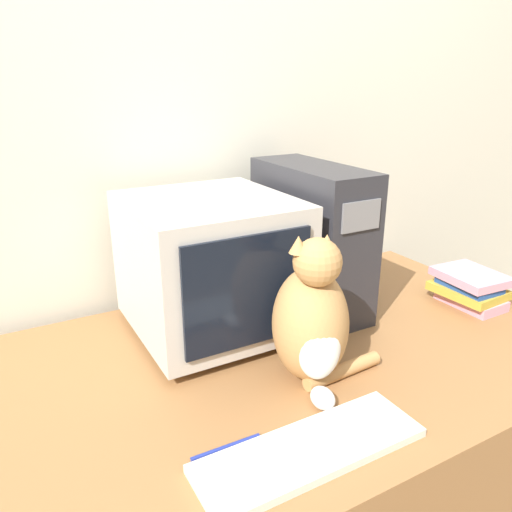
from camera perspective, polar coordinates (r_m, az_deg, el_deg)
wall_back at (r=1.62m, az=-5.52°, el=14.10°), size 7.00×0.05×2.50m
desk at (r=1.55m, az=4.37°, el=-22.43°), size 1.54×0.94×0.74m
crt_monitor at (r=1.35m, az=-5.23°, el=-1.02°), size 0.41×0.44×0.38m
computer_tower at (r=1.50m, az=6.24°, el=2.06°), size 0.17×0.43×0.44m
keyboard at (r=1.02m, az=6.26°, el=-21.13°), size 0.46×0.15×0.02m
cat at (r=1.15m, az=6.44°, el=-7.42°), size 0.29×0.28×0.36m
book_stack at (r=1.69m, az=23.24°, el=-3.38°), size 0.17×0.21×0.10m
pen at (r=1.03m, az=-3.45°, el=-20.97°), size 0.14×0.01×0.01m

